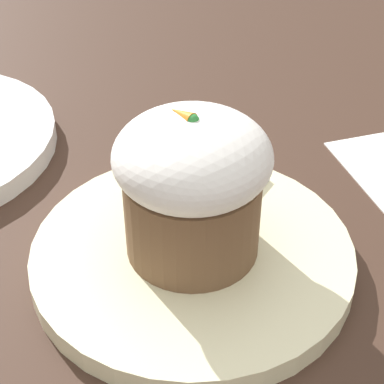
% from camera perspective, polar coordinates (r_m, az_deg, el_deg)
% --- Properties ---
extents(ground_plane, '(4.00, 4.00, 0.00)m').
position_cam_1_polar(ground_plane, '(0.43, 0.03, -6.43)').
color(ground_plane, '#3D281E').
extents(dessert_plate, '(0.21, 0.21, 0.02)m').
position_cam_1_polar(dessert_plate, '(0.42, 0.03, -5.65)').
color(dessert_plate, beige).
rests_on(dessert_plate, ground_plane).
extents(carrot_cake, '(0.09, 0.09, 0.10)m').
position_cam_1_polar(carrot_cake, '(0.38, -0.00, 0.67)').
color(carrot_cake, brown).
rests_on(carrot_cake, dessert_plate).
extents(spoon, '(0.04, 0.10, 0.01)m').
position_cam_1_polar(spoon, '(0.43, 2.19, -3.21)').
color(spoon, silver).
rests_on(spoon, dessert_plate).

